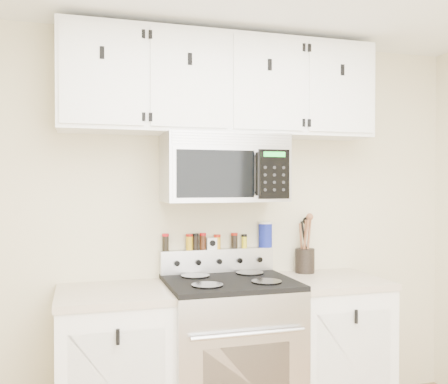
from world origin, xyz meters
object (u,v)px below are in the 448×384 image
at_px(range, 230,355).
at_px(microwave, 224,168).
at_px(salt_canister, 265,234).
at_px(utensil_crock, 305,259).

relative_size(range, microwave, 1.45).
xyz_separation_m(microwave, salt_canister, (0.34, 0.16, -0.44)).
bearing_deg(utensil_crock, salt_canister, 169.55).
relative_size(microwave, salt_canister, 4.43).
distance_m(microwave, utensil_crock, 0.87).
xyz_separation_m(range, microwave, (0.00, 0.13, 1.14)).
bearing_deg(salt_canister, range, -140.30).
distance_m(range, salt_canister, 0.83).
xyz_separation_m(utensil_crock, salt_canister, (-0.27, 0.05, 0.17)).
bearing_deg(utensil_crock, range, -159.21).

